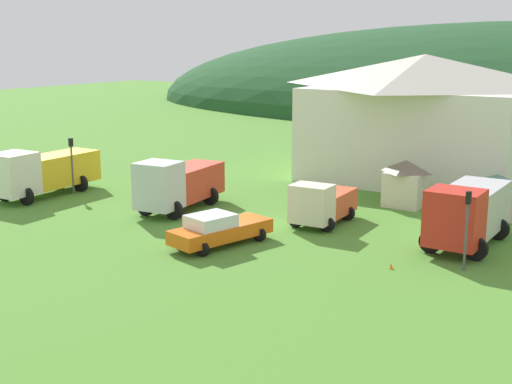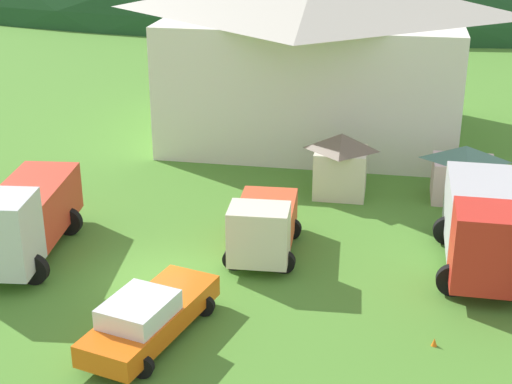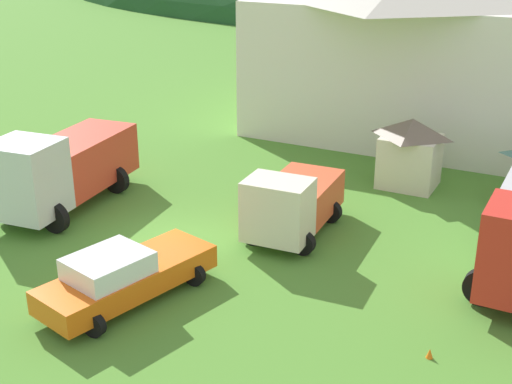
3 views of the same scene
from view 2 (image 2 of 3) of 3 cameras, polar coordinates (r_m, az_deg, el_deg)
The scene contains 10 objects.
ground_plane at distance 27.40m, azimuth -7.87°, elevation -6.39°, with size 200.00×200.00×0.00m, color #4C842D.
depot_building at distance 41.61m, azimuth 4.46°, elevation 10.50°, with size 16.06×12.71×8.98m.
play_shed_cream at distance 33.85m, azimuth 6.36°, elevation 2.13°, with size 2.43×2.20×2.87m.
play_shed_pink at distance 34.42m, azimuth 15.27°, elevation 1.45°, with size 2.83×2.29×2.49m.
tow_truck_silver at distance 29.15m, azimuth -17.11°, elevation -1.79°, with size 3.49×6.88×3.22m.
light_truck_cream at distance 28.22m, azimuth 0.54°, elevation -2.52°, with size 2.77×4.82×2.46m.
crane_truck_red at distance 28.13m, azimuth 16.69°, elevation -2.41°, with size 3.27×6.68×3.21m.
service_pickup_orange at distance 23.54m, azimuth -8.03°, elevation -9.22°, with size 3.18×5.70×1.66m.
traffic_cone_near_pickup at distance 33.99m, azimuth -16.24°, elevation -1.26°, with size 0.36×0.36×0.62m, color orange.
traffic_cone_mid_row at distance 24.11m, azimuth 13.17°, elevation -11.14°, with size 0.36×0.36×0.53m, color orange.
Camera 2 is at (7.96, -22.77, 13.01)m, focal length 53.45 mm.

